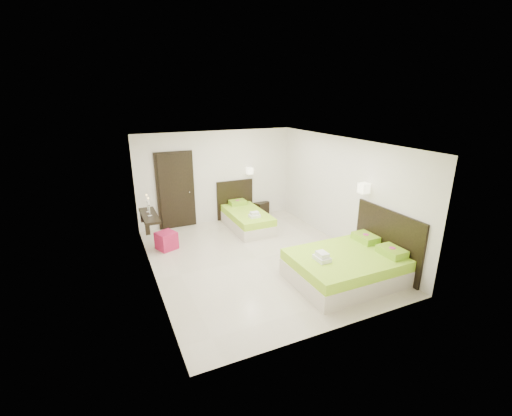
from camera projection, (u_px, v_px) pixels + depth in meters
name	position (u px, v px, depth m)	size (l,w,h in m)	color
floor	(257.00, 258.00, 7.75)	(5.50, 5.50, 0.00)	beige
bed_single	(246.00, 218.00, 9.51)	(1.11, 1.85, 1.53)	beige
bed_double	(349.00, 265.00, 6.80)	(2.12, 1.80, 1.75)	beige
nightstand	(260.00, 208.00, 10.59)	(0.44, 0.39, 0.39)	black
ottoman	(166.00, 241.00, 8.18)	(0.42, 0.42, 0.42)	#A0153D
door	(176.00, 191.00, 9.28)	(1.02, 0.15, 2.14)	black
console_shelf	(149.00, 216.00, 8.05)	(0.35, 1.20, 0.78)	black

